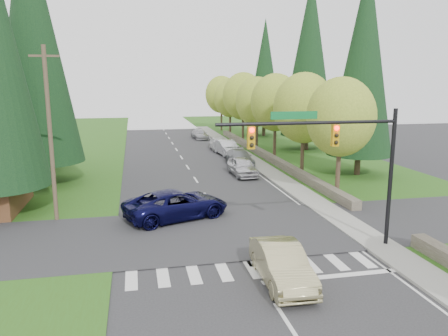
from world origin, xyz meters
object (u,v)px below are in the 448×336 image
object	(u,v)px
sedan_champagne	(282,264)
parked_car_d	(218,144)
parked_car_b	(240,158)
parked_car_c	(227,148)
parked_car_a	(243,166)
parked_car_e	(200,134)
suv_navy	(177,204)

from	to	relation	value
sedan_champagne	parked_car_d	world-z (taller)	sedan_champagne
parked_car_b	parked_car_c	distance (m)	6.03
parked_car_c	parked_car_d	size ratio (longest dim) A/B	1.12
sedan_champagne	parked_car_b	distance (m)	25.04
parked_car_a	parked_car_e	world-z (taller)	parked_car_a
parked_car_a	parked_car_d	size ratio (longest dim) A/B	1.05
sedan_champagne	parked_car_b	xyz separation A→B (m)	(4.26, 24.67, -0.04)
sedan_champagne	parked_car_d	bearing A→B (deg)	85.15
parked_car_d	parked_car_e	xyz separation A→B (m)	(-0.65, 10.31, -0.11)
parked_car_a	parked_car_d	distance (m)	14.39
parked_car_a	parked_car_b	distance (m)	4.65
sedan_champagne	parked_car_a	size ratio (longest dim) A/B	1.01
parked_car_b	parked_car_d	world-z (taller)	parked_car_d
suv_navy	parked_car_e	distance (m)	36.16
sedan_champagne	parked_car_d	size ratio (longest dim) A/B	1.07
suv_navy	parked_car_b	xyz separation A→B (m)	(7.61, 15.42, -0.12)
parked_car_a	parked_car_b	size ratio (longest dim) A/B	0.91
parked_car_e	parked_car_c	bearing A→B (deg)	-91.82
suv_navy	parked_car_d	distance (m)	26.28
suv_navy	parked_car_d	world-z (taller)	suv_navy
parked_car_d	parked_car_e	world-z (taller)	parked_car_d
suv_navy	parked_car_e	bearing A→B (deg)	-30.68
parked_car_c	parked_car_e	xyz separation A→B (m)	(-0.88, 14.08, -0.17)
parked_car_b	suv_navy	bearing A→B (deg)	-115.53
suv_navy	parked_car_c	world-z (taller)	suv_navy
parked_car_e	parked_car_b	bearing A→B (deg)	-92.94
sedan_champagne	parked_car_a	distance (m)	20.38
suv_navy	parked_car_d	bearing A→B (deg)	-36.27
parked_car_a	parked_car_c	size ratio (longest dim) A/B	0.94
sedan_champagne	parked_car_e	bearing A→B (deg)	87.50
parked_car_a	suv_navy	bearing A→B (deg)	-123.96
suv_navy	parked_car_a	world-z (taller)	suv_navy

